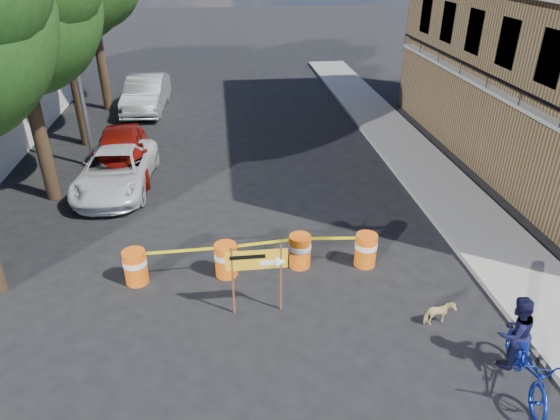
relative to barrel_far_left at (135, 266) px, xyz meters
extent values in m
plane|color=black|center=(3.46, -1.93, -0.47)|extent=(120.00, 120.00, 0.00)
cube|color=gray|center=(9.66, 4.07, -0.40)|extent=(2.40, 40.00, 0.15)
cylinder|color=#332316|center=(-3.34, 5.07, 1.91)|extent=(0.44, 0.44, 4.76)
sphere|color=#184814|center=(-3.34, 5.07, 5.48)|extent=(5.00, 5.00, 5.00)
cylinder|color=#332316|center=(-3.34, 10.07, 2.19)|extent=(0.44, 0.44, 5.32)
cylinder|color=#332316|center=(-3.34, 15.07, 1.99)|extent=(0.44, 0.44, 4.93)
cylinder|color=gray|center=(-2.54, 7.57, 3.53)|extent=(0.16, 0.16, 8.00)
cylinder|color=#ED5C0D|center=(0.00, 0.00, -0.02)|extent=(0.56, 0.56, 0.90)
cylinder|color=white|center=(0.00, 0.00, 0.13)|extent=(0.58, 0.58, 0.14)
cylinder|color=#ED5C0D|center=(2.22, 0.05, -0.02)|extent=(0.56, 0.56, 0.90)
cylinder|color=white|center=(2.22, 0.05, 0.13)|extent=(0.58, 0.58, 0.14)
cylinder|color=#ED5C0D|center=(4.13, 0.23, -0.02)|extent=(0.56, 0.56, 0.90)
cylinder|color=white|center=(4.13, 0.23, 0.13)|extent=(0.58, 0.58, 0.14)
cylinder|color=#ED5C0D|center=(5.84, 0.08, -0.02)|extent=(0.56, 0.56, 0.90)
cylinder|color=white|center=(5.84, 0.08, 0.13)|extent=(0.58, 0.58, 0.14)
cylinder|color=#592D19|center=(2.36, -1.46, 0.41)|extent=(0.05, 0.05, 1.75)
cylinder|color=#592D19|center=(3.43, -1.46, 0.41)|extent=(0.05, 0.05, 1.75)
cube|color=#ECAC15|center=(2.89, -1.46, 0.94)|extent=(1.36, 0.03, 0.49)
cube|color=white|center=(3.17, -1.48, 0.85)|extent=(0.39, 0.01, 0.12)
cone|color=white|center=(3.43, -1.48, 0.85)|extent=(0.21, 0.25, 0.25)
cube|color=black|center=(2.70, -1.48, 1.04)|extent=(0.78, 0.01, 0.10)
imported|color=black|center=(7.74, -3.68, 0.34)|extent=(0.92, 0.79, 1.63)
imported|color=navy|center=(7.74, -4.28, 0.59)|extent=(0.96, 1.25, 2.12)
imported|color=#D0BE77|center=(6.84, -2.38, -0.19)|extent=(0.72, 0.43, 0.56)
imported|color=white|center=(-1.34, 5.57, 0.20)|extent=(2.47, 4.96, 1.35)
imported|color=maroon|center=(-1.34, 6.81, 0.32)|extent=(2.37, 4.83, 1.58)
imported|color=#B3B6BA|center=(-1.34, 14.65, 0.36)|extent=(2.01, 5.15, 1.67)
camera|label=1|loc=(2.33, -10.46, 7.06)|focal=32.00mm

